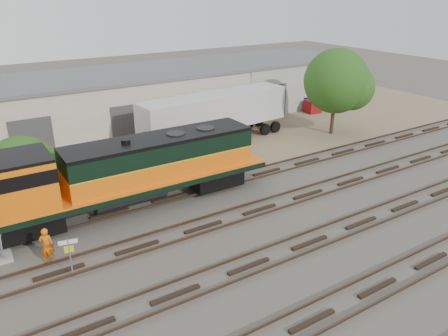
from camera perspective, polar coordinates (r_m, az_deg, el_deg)
ground at (r=24.14m, az=-0.93°, el=-9.39°), size 140.00×140.00×0.00m
dirt_strip at (r=36.51m, az=-13.30°, el=1.46°), size 80.00×16.00×0.02m
tracks at (r=22.01m, az=3.25°, el=-12.69°), size 80.00×20.40×0.28m
warehouse at (r=43.08m, az=-17.20°, el=7.96°), size 58.40×10.40×5.30m
locomotive at (r=26.79m, az=-13.02°, el=-0.55°), size 18.42×3.23×4.43m
sign_post at (r=21.76m, az=-19.55°, el=-10.20°), size 0.85×0.22×2.10m
worker at (r=23.54m, az=-22.14°, el=-9.37°), size 0.85×0.76×1.95m
semi_trailer at (r=38.40m, az=-0.74°, el=7.36°), size 14.23×4.02×4.32m
dumpster_blue at (r=50.26m, az=11.15°, el=8.28°), size 1.98×1.92×1.50m
dumpster_red at (r=49.19m, az=11.51°, el=7.88°), size 1.62×1.53×1.40m
tree_mid at (r=29.28m, az=-24.20°, el=-1.10°), size 5.09×4.84×4.84m
tree_east at (r=41.42m, az=14.93°, el=10.69°), size 6.11×5.82×7.85m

